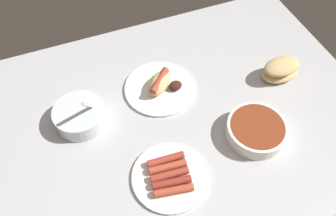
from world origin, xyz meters
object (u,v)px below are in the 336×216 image
Objects in this scene: plate_hotdog_assembled at (160,86)px; bread_stack at (281,70)px; plate_sausages at (170,176)px; bowl_coleslaw at (80,115)px; bowl_chili at (256,130)px.

plate_hotdog_assembled is 1.70× the size of bread_stack.
bowl_coleslaw reaches higher than plate_sausages.
bowl_coleslaw is 0.88× the size of bowl_chili.
plate_sausages is at bearing -156.71° from bread_stack.
plate_sausages is 33.47cm from bowl_coleslaw.
bread_stack is at bearing 23.29° from plate_sausages.
bread_stack is (48.68, 20.95, 2.55)cm from plate_sausages.
bowl_chili is at bearing -138.32° from bread_stack.
bowl_chili is at bearing 7.04° from plate_sausages.
plate_sausages is 29.47cm from bowl_chili.
bread_stack reaches higher than plate_sausages.
plate_hotdog_assembled is 31.95cm from plate_sausages.
plate_hotdog_assembled is at bearing 166.25° from bread_stack.
bread_stack reaches higher than plate_hotdog_assembled.
plate_hotdog_assembled is 1.31× the size of bowl_chili.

